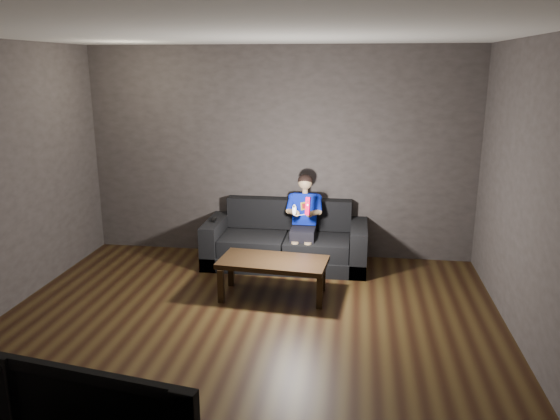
# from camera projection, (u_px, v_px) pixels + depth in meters

# --- Properties ---
(floor) EXTENTS (5.00, 5.00, 0.00)m
(floor) POSITION_uv_depth(u_px,v_px,m) (240.00, 343.00, 4.97)
(floor) COLOR black
(floor) RESTS_ON ground
(back_wall) EXTENTS (5.00, 0.04, 2.70)m
(back_wall) POSITION_uv_depth(u_px,v_px,m) (279.00, 153.00, 7.02)
(back_wall) COLOR #342E2D
(back_wall) RESTS_ON ground
(front_wall) EXTENTS (5.00, 0.04, 2.70)m
(front_wall) POSITION_uv_depth(u_px,v_px,m) (103.00, 342.00, 2.23)
(front_wall) COLOR #342E2D
(front_wall) RESTS_ON ground
(right_wall) EXTENTS (0.04, 5.00, 2.70)m
(right_wall) POSITION_uv_depth(u_px,v_px,m) (548.00, 210.00, 4.28)
(right_wall) COLOR #342E2D
(right_wall) RESTS_ON ground
(ceiling) EXTENTS (5.00, 5.00, 0.02)m
(ceiling) POSITION_uv_depth(u_px,v_px,m) (233.00, 32.00, 4.28)
(ceiling) COLOR silver
(ceiling) RESTS_ON back_wall
(sofa) EXTENTS (2.01, 0.87, 0.78)m
(sofa) POSITION_uv_depth(u_px,v_px,m) (286.00, 244.00, 6.89)
(sofa) COLOR black
(sofa) RESTS_ON floor
(child) EXTENTS (0.44, 0.54, 1.08)m
(child) POSITION_uv_depth(u_px,v_px,m) (304.00, 214.00, 6.71)
(child) COLOR black
(child) RESTS_ON sofa
(wii_remote_red) EXTENTS (0.06, 0.08, 0.21)m
(wii_remote_red) POSITION_uv_depth(u_px,v_px,m) (308.00, 206.00, 6.24)
(wii_remote_red) COLOR #C30431
(wii_remote_red) RESTS_ON child
(nunchuk_white) EXTENTS (0.06, 0.09, 0.14)m
(nunchuk_white) POSITION_uv_depth(u_px,v_px,m) (294.00, 210.00, 6.28)
(nunchuk_white) COLOR silver
(nunchuk_white) RESTS_ON child
(wii_remote_black) EXTENTS (0.05, 0.16, 0.03)m
(wii_remote_black) POSITION_uv_depth(u_px,v_px,m) (214.00, 220.00, 6.87)
(wii_remote_black) COLOR black
(wii_remote_black) RESTS_ON sofa
(coffee_table) EXTENTS (1.20, 0.68, 0.42)m
(coffee_table) POSITION_uv_depth(u_px,v_px,m) (273.00, 265.00, 5.88)
(coffee_table) COLOR black
(coffee_table) RESTS_ON floor
(tv) EXTENTS (1.09, 0.32, 0.62)m
(tv) POSITION_uv_depth(u_px,v_px,m) (106.00, 417.00, 2.61)
(tv) COLOR black
(tv) RESTS_ON media_console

